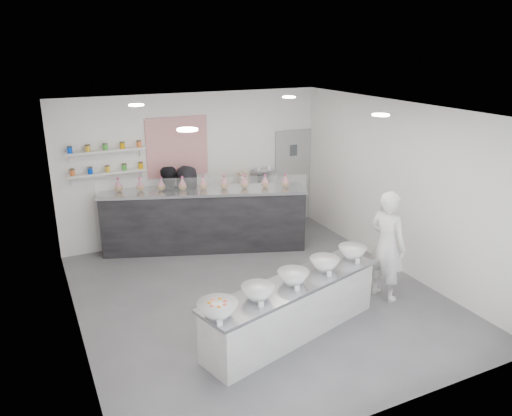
{
  "coord_description": "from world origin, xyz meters",
  "views": [
    {
      "loc": [
        -3.17,
        -6.53,
        3.95
      ],
      "look_at": [
        0.15,
        0.4,
        1.38
      ],
      "focal_mm": 35.0,
      "sensor_mm": 36.0,
      "label": 1
    }
  ],
  "objects_px": {
    "espresso_ledge": "(266,207)",
    "espresso_machine": "(264,179)",
    "prep_counter": "(292,309)",
    "woman_prep": "(387,246)",
    "back_bar": "(205,219)",
    "staff_left": "(168,208)",
    "staff_right": "(188,206)"
  },
  "relations": [
    {
      "from": "espresso_ledge",
      "to": "staff_right",
      "type": "relative_size",
      "value": 0.77
    },
    {
      "from": "espresso_ledge",
      "to": "espresso_machine",
      "type": "height_order",
      "value": "espresso_machine"
    },
    {
      "from": "espresso_machine",
      "to": "staff_right",
      "type": "relative_size",
      "value": 0.3
    },
    {
      "from": "prep_counter",
      "to": "espresso_machine",
      "type": "bearing_deg",
      "value": 52.99
    },
    {
      "from": "prep_counter",
      "to": "staff_right",
      "type": "relative_size",
      "value": 1.77
    },
    {
      "from": "back_bar",
      "to": "staff_left",
      "type": "distance_m",
      "value": 0.74
    },
    {
      "from": "back_bar",
      "to": "woman_prep",
      "type": "xyz_separation_m",
      "value": [
        1.91,
        -3.13,
        0.28
      ]
    },
    {
      "from": "espresso_ledge",
      "to": "woman_prep",
      "type": "distance_m",
      "value": 3.7
    },
    {
      "from": "prep_counter",
      "to": "woman_prep",
      "type": "distance_m",
      "value": 1.96
    },
    {
      "from": "back_bar",
      "to": "espresso_ledge",
      "type": "relative_size",
      "value": 3.13
    },
    {
      "from": "back_bar",
      "to": "staff_right",
      "type": "bearing_deg",
      "value": 141.44
    },
    {
      "from": "prep_counter",
      "to": "staff_left",
      "type": "relative_size",
      "value": 1.73
    },
    {
      "from": "staff_left",
      "to": "staff_right",
      "type": "height_order",
      "value": "staff_left"
    },
    {
      "from": "back_bar",
      "to": "prep_counter",
      "type": "bearing_deg",
      "value": -69.37
    },
    {
      "from": "back_bar",
      "to": "woman_prep",
      "type": "height_order",
      "value": "woman_prep"
    },
    {
      "from": "staff_left",
      "to": "woman_prep",
      "type": "bearing_deg",
      "value": 114.67
    },
    {
      "from": "espresso_ledge",
      "to": "back_bar",
      "type": "bearing_deg",
      "value": -162.05
    },
    {
      "from": "back_bar",
      "to": "staff_left",
      "type": "height_order",
      "value": "staff_left"
    },
    {
      "from": "staff_right",
      "to": "prep_counter",
      "type": "bearing_deg",
      "value": 83.61
    },
    {
      "from": "espresso_machine",
      "to": "staff_right",
      "type": "bearing_deg",
      "value": -174.24
    },
    {
      "from": "back_bar",
      "to": "espresso_machine",
      "type": "bearing_deg",
      "value": 38.53
    },
    {
      "from": "woman_prep",
      "to": "staff_left",
      "type": "xyz_separation_m",
      "value": [
        -2.54,
        3.45,
        -0.06
      ]
    },
    {
      "from": "prep_counter",
      "to": "woman_prep",
      "type": "height_order",
      "value": "woman_prep"
    },
    {
      "from": "espresso_machine",
      "to": "woman_prep",
      "type": "distance_m",
      "value": 3.69
    },
    {
      "from": "back_bar",
      "to": "woman_prep",
      "type": "bearing_deg",
      "value": -38.73
    },
    {
      "from": "back_bar",
      "to": "staff_left",
      "type": "bearing_deg",
      "value": 173.03
    },
    {
      "from": "prep_counter",
      "to": "espresso_machine",
      "type": "distance_m",
      "value": 4.31
    },
    {
      "from": "espresso_machine",
      "to": "staff_left",
      "type": "distance_m",
      "value": 2.23
    },
    {
      "from": "prep_counter",
      "to": "woman_prep",
      "type": "relative_size",
      "value": 1.62
    },
    {
      "from": "back_bar",
      "to": "espresso_machine",
      "type": "relative_size",
      "value": 8.13
    },
    {
      "from": "staff_left",
      "to": "staff_right",
      "type": "bearing_deg",
      "value": 172.32
    },
    {
      "from": "prep_counter",
      "to": "espresso_ledge",
      "type": "xyz_separation_m",
      "value": [
        1.59,
        3.97,
        0.07
      ]
    }
  ]
}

